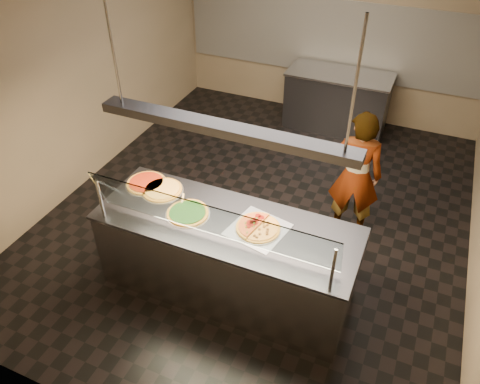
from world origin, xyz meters
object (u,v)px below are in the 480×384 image
at_px(prep_table, 337,101).
at_px(worker, 356,176).
at_px(serving_counter, 227,257).
at_px(perforated_tray, 258,229).
at_px(pizza_spinach, 188,213).
at_px(pizza_cheese, 162,190).
at_px(half_pizza_sausage, 268,230).
at_px(pizza_spatula, 186,201).
at_px(half_pizza_pepperoni, 249,224).
at_px(pizza_tomato, 146,183).
at_px(heat_lamp_housing, 224,129).
at_px(sneeze_guard, 209,221).

xyz_separation_m(prep_table, worker, (0.79, -2.44, 0.34)).
xyz_separation_m(serving_counter, perforated_tray, (0.31, 0.03, 0.47)).
bearing_deg(prep_table, pizza_spinach, -98.07).
xyz_separation_m(serving_counter, pizza_cheese, (-0.82, 0.19, 0.48)).
xyz_separation_m(serving_counter, worker, (0.95, 1.44, 0.34)).
bearing_deg(half_pizza_sausage, pizza_spatula, 175.15).
height_order(perforated_tray, pizza_spatula, pizza_spatula).
xyz_separation_m(perforated_tray, prep_table, (-0.16, 3.85, -0.47)).
height_order(pizza_spinach, pizza_spatula, pizza_spatula).
distance_m(half_pizza_pepperoni, half_pizza_sausage, 0.19).
bearing_deg(pizza_tomato, worker, 31.43).
bearing_deg(heat_lamp_housing, serving_counter, 0.00).
xyz_separation_m(half_pizza_sausage, pizza_spinach, (-0.81, -0.06, -0.01)).
distance_m(pizza_spatula, prep_table, 3.86).
xyz_separation_m(half_pizza_sausage, pizza_tomato, (-1.45, 0.20, -0.01)).
relative_size(pizza_spinach, pizza_cheese, 1.00).
bearing_deg(pizza_tomato, pizza_cheese, -9.77).
relative_size(serving_counter, pizza_spinach, 5.88).
distance_m(perforated_tray, pizza_cheese, 1.14).
bearing_deg(half_pizza_pepperoni, sneeze_guard, -120.16).
height_order(half_pizza_pepperoni, worker, worker).
bearing_deg(half_pizza_sausage, perforated_tray, 178.54).
distance_m(perforated_tray, pizza_tomato, 1.37).
height_order(sneeze_guard, perforated_tray, sneeze_guard).
bearing_deg(prep_table, serving_counter, -92.34).
bearing_deg(pizza_tomato, sneeze_guard, -28.78).
height_order(half_pizza_sausage, prep_table, half_pizza_sausage).
bearing_deg(serving_counter, half_pizza_sausage, 3.51).
bearing_deg(pizza_spatula, sneeze_guard, -42.31).
relative_size(perforated_tray, half_pizza_pepperoni, 1.32).
bearing_deg(sneeze_guard, pizza_tomato, 151.22).
bearing_deg(worker, serving_counter, 49.53).
distance_m(pizza_spinach, pizza_cheese, 0.48).
distance_m(pizza_spinach, heat_lamp_housing, 1.08).
bearing_deg(pizza_tomato, half_pizza_pepperoni, -8.94).
distance_m(perforated_tray, pizza_spinach, 0.71).
bearing_deg(pizza_tomato, half_pizza_sausage, -7.92).
xyz_separation_m(perforated_tray, pizza_spinach, (-0.71, -0.06, 0.01)).
bearing_deg(worker, prep_table, -79.27).
relative_size(serving_counter, perforated_tray, 4.41).
height_order(serving_counter, heat_lamp_housing, heat_lamp_housing).
bearing_deg(pizza_spinach, prep_table, 81.93).
xyz_separation_m(half_pizza_pepperoni, worker, (0.73, 1.41, -0.16)).
bearing_deg(half_pizza_pepperoni, half_pizza_sausage, -1.23).
bearing_deg(half_pizza_sausage, heat_lamp_housing, -176.49).
xyz_separation_m(perforated_tray, pizza_spatula, (-0.80, 0.07, 0.02)).
bearing_deg(perforated_tray, half_pizza_sausage, -1.46).
relative_size(serving_counter, pizza_cheese, 5.88).
height_order(half_pizza_sausage, pizza_cheese, half_pizza_sausage).
distance_m(perforated_tray, prep_table, 3.88).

